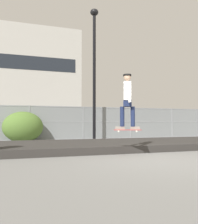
% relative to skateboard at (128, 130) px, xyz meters
% --- Properties ---
extents(ground_plane, '(120.00, 120.00, 0.00)m').
position_rel_skateboard_xyz_m(ground_plane, '(0.44, -1.13, -0.75)').
color(ground_plane, slate).
extents(gravel_berm, '(14.29, 3.77, 0.23)m').
position_rel_skateboard_xyz_m(gravel_berm, '(0.44, 2.26, -0.63)').
color(gravel_berm, '#33302D').
rests_on(gravel_berm, ground_plane).
extents(skateboard, '(0.81, 0.51, 0.07)m').
position_rel_skateboard_xyz_m(skateboard, '(0.00, 0.00, 0.00)').
color(skateboard, '#B22D2D').
extents(skater, '(0.70, 0.62, 1.66)m').
position_rel_skateboard_xyz_m(skater, '(-0.00, 0.00, 0.94)').
color(skater, gray).
rests_on(skater, skateboard).
extents(chain_fence, '(17.35, 0.06, 1.85)m').
position_rel_skateboard_xyz_m(chain_fence, '(0.44, 6.64, 0.18)').
color(chain_fence, gray).
rests_on(chain_fence, ground_plane).
extents(street_lamp, '(0.44, 0.44, 7.05)m').
position_rel_skateboard_xyz_m(street_lamp, '(0.80, 5.78, 3.62)').
color(street_lamp, black).
rests_on(street_lamp, ground_plane).
extents(parked_car_near, '(4.43, 2.00, 1.66)m').
position_rel_skateboard_xyz_m(parked_car_near, '(-1.90, 9.36, 0.09)').
color(parked_car_near, maroon).
rests_on(parked_car_near, ground_plane).
extents(parked_car_mid, '(4.48, 2.11, 1.66)m').
position_rel_skateboard_xyz_m(parked_car_mid, '(4.90, 9.22, 0.09)').
color(parked_car_mid, '#566B4C').
rests_on(parked_car_mid, ground_plane).
extents(parked_car_far, '(4.41, 1.97, 1.66)m').
position_rel_skateboard_xyz_m(parked_car_far, '(10.18, 9.24, 0.09)').
color(parked_car_far, black).
rests_on(parked_car_far, ground_plane).
extents(shrub_left, '(1.95, 1.60, 1.51)m').
position_rel_skateboard_xyz_m(shrub_left, '(-2.77, 6.13, 0.01)').
color(shrub_left, '#567A33').
rests_on(shrub_left, ground_plane).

